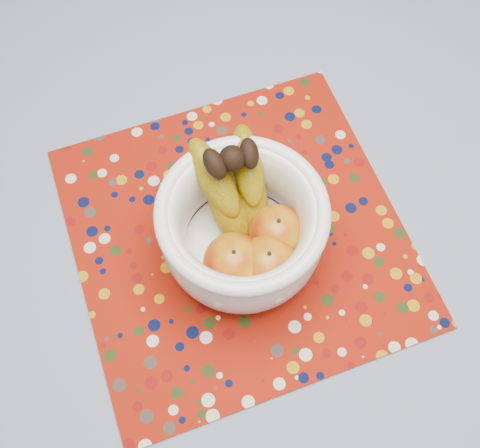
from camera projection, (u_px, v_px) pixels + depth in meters
The scene contains 4 objects.
table at pixel (233, 205), 0.90m from camera, with size 1.20×1.20×0.75m.
tablecloth at pixel (233, 180), 0.83m from camera, with size 1.32×1.32×0.01m, color slate.
placemat at pixel (238, 234), 0.79m from camera, with size 0.45×0.45×0.00m, color maroon.
fruit_bowl at pixel (244, 220), 0.71m from camera, with size 0.22×0.23×0.17m.
Camera 1 is at (-0.21, -0.34, 1.48)m, focal length 42.00 mm.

